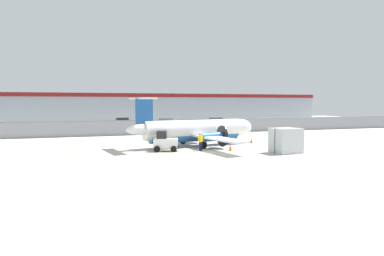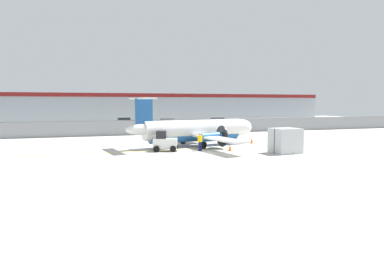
% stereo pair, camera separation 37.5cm
% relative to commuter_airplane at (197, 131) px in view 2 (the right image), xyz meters
% --- Properties ---
extents(ground_plane, '(140.00, 140.00, 0.01)m').
position_rel_commuter_airplane_xyz_m(ground_plane, '(-0.35, -2.12, -1.60)').
color(ground_plane, '#BCB7AD').
extents(perimeter_fence, '(98.00, 0.10, 2.10)m').
position_rel_commuter_airplane_xyz_m(perimeter_fence, '(-0.35, 13.88, -0.49)').
color(perimeter_fence, gray).
rests_on(perimeter_fence, ground).
extents(parking_lot_strip, '(98.00, 17.00, 0.12)m').
position_rel_commuter_airplane_xyz_m(parking_lot_strip, '(-0.35, 25.38, -1.54)').
color(parking_lot_strip, '#38383A').
rests_on(parking_lot_strip, ground).
extents(background_building, '(91.00, 8.10, 6.50)m').
position_rel_commuter_airplane_xyz_m(background_building, '(-0.35, 43.87, 1.66)').
color(background_building, '#A8B2BC').
rests_on(background_building, ground).
extents(commuter_airplane, '(14.38, 16.04, 4.92)m').
position_rel_commuter_airplane_xyz_m(commuter_airplane, '(0.00, 0.00, 0.00)').
color(commuter_airplane, white).
rests_on(commuter_airplane, ground).
extents(baggage_tug, '(2.55, 1.94, 1.88)m').
position_rel_commuter_airplane_xyz_m(baggage_tug, '(-4.06, -2.63, -0.75)').
color(baggage_tug, silver).
rests_on(baggage_tug, ground).
extents(ground_crew_worker, '(0.54, 0.43, 1.70)m').
position_rel_commuter_airplane_xyz_m(ground_crew_worker, '(-0.94, -3.59, -0.65)').
color(ground_crew_worker, '#191E4C').
rests_on(ground_crew_worker, ground).
extents(cargo_container, '(2.60, 2.24, 2.20)m').
position_rel_commuter_airplane_xyz_m(cargo_container, '(5.91, -7.00, -0.50)').
color(cargo_container, '#B7BCC1').
rests_on(cargo_container, ground).
extents(traffic_cone_near_left, '(0.36, 0.36, 0.64)m').
position_rel_commuter_airplane_xyz_m(traffic_cone_near_left, '(6.46, 0.36, -1.29)').
color(traffic_cone_near_left, orange).
rests_on(traffic_cone_near_left, ground).
extents(traffic_cone_near_right, '(0.36, 0.36, 0.64)m').
position_rel_commuter_airplane_xyz_m(traffic_cone_near_right, '(1.79, -4.25, -1.29)').
color(traffic_cone_near_right, orange).
rests_on(traffic_cone_near_right, ground).
extents(parked_car_0, '(4.36, 2.37, 1.58)m').
position_rel_commuter_airplane_xyz_m(parked_car_0, '(-13.62, 19.40, -0.71)').
color(parked_car_0, '#B28C19').
rests_on(parked_car_0, parking_lot_strip).
extents(parked_car_1, '(4.23, 2.06, 1.58)m').
position_rel_commuter_airplane_xyz_m(parked_car_1, '(-3.97, 31.05, -0.71)').
color(parked_car_1, '#B28C19').
rests_on(parked_car_1, parking_lot_strip).
extents(parked_car_2, '(4.21, 2.01, 1.58)m').
position_rel_commuter_airplane_xyz_m(parked_car_2, '(2.82, 24.87, -0.71)').
color(parked_car_2, '#B28C19').
rests_on(parked_car_2, parking_lot_strip).
extents(parked_car_3, '(4.33, 2.29, 1.58)m').
position_rel_commuter_airplane_xyz_m(parked_car_3, '(12.68, 26.00, -0.71)').
color(parked_car_3, black).
rests_on(parked_car_3, parking_lot_strip).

